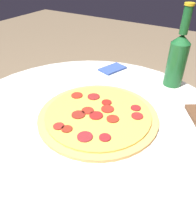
{
  "coord_description": "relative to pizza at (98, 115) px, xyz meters",
  "views": [
    {
      "loc": [
        0.44,
        0.31,
        1.18
      ],
      "look_at": [
        -0.02,
        0.03,
        0.78
      ],
      "focal_mm": 35.0,
      "sensor_mm": 36.0,
      "label": 1
    }
  ],
  "objects": [
    {
      "name": "pizza",
      "position": [
        0.0,
        0.0,
        0.0
      ],
      "size": [
        0.38,
        0.38,
        0.02
      ],
      "color": "tan",
      "rests_on": "table"
    },
    {
      "name": "napkin",
      "position": [
        -0.33,
        -0.13,
        -0.0
      ],
      "size": [
        0.13,
        0.1,
        0.01
      ],
      "color": "#334C99",
      "rests_on": "table"
    },
    {
      "name": "beer_bottle",
      "position": [
        -0.33,
        0.14,
        0.1
      ],
      "size": [
        0.07,
        0.07,
        0.29
      ],
      "color": "#195628",
      "rests_on": "table"
    },
    {
      "name": "table",
      "position": [
        0.02,
        -0.03,
        -0.19
      ],
      "size": [
        0.9,
        0.9,
        0.76
      ],
      "color": "silver",
      "rests_on": "ground_plane"
    }
  ]
}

